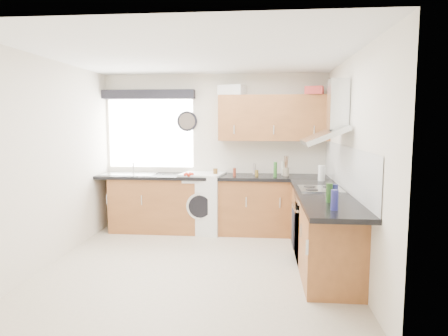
# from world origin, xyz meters

# --- Properties ---
(ground_plane) EXTENTS (3.60, 3.60, 0.00)m
(ground_plane) POSITION_xyz_m (0.00, 0.00, 0.00)
(ground_plane) COLOR beige
(ceiling) EXTENTS (3.60, 3.60, 0.02)m
(ceiling) POSITION_xyz_m (0.00, 0.00, 2.50)
(ceiling) COLOR white
(ceiling) RESTS_ON wall_back
(wall_back) EXTENTS (3.60, 0.02, 2.50)m
(wall_back) POSITION_xyz_m (0.00, 1.80, 1.25)
(wall_back) COLOR silver
(wall_back) RESTS_ON ground_plane
(wall_front) EXTENTS (3.60, 0.02, 2.50)m
(wall_front) POSITION_xyz_m (0.00, -1.80, 1.25)
(wall_front) COLOR silver
(wall_front) RESTS_ON ground_plane
(wall_left) EXTENTS (0.02, 3.60, 2.50)m
(wall_left) POSITION_xyz_m (-1.80, 0.00, 1.25)
(wall_left) COLOR silver
(wall_left) RESTS_ON ground_plane
(wall_right) EXTENTS (0.02, 3.60, 2.50)m
(wall_right) POSITION_xyz_m (1.80, 0.00, 1.25)
(wall_right) COLOR silver
(wall_right) RESTS_ON ground_plane
(window) EXTENTS (1.40, 0.02, 1.10)m
(window) POSITION_xyz_m (-1.05, 1.79, 1.55)
(window) COLOR silver
(window) RESTS_ON wall_back
(window_blind) EXTENTS (1.50, 0.18, 0.14)m
(window_blind) POSITION_xyz_m (-1.05, 1.70, 2.18)
(window_blind) COLOR black
(window_blind) RESTS_ON wall_back
(splashback) EXTENTS (0.01, 3.00, 0.54)m
(splashback) POSITION_xyz_m (1.79, 0.30, 1.18)
(splashback) COLOR white
(splashback) RESTS_ON wall_right
(base_cab_back) EXTENTS (3.00, 0.58, 0.86)m
(base_cab_back) POSITION_xyz_m (-0.10, 1.51, 0.43)
(base_cab_back) COLOR brown
(base_cab_back) RESTS_ON ground_plane
(base_cab_corner) EXTENTS (0.60, 0.60, 0.86)m
(base_cab_corner) POSITION_xyz_m (1.50, 1.50, 0.43)
(base_cab_corner) COLOR brown
(base_cab_corner) RESTS_ON ground_plane
(base_cab_right) EXTENTS (0.58, 2.10, 0.86)m
(base_cab_right) POSITION_xyz_m (1.51, 0.15, 0.43)
(base_cab_right) COLOR brown
(base_cab_right) RESTS_ON ground_plane
(worktop_back) EXTENTS (3.60, 0.62, 0.05)m
(worktop_back) POSITION_xyz_m (0.00, 1.50, 0.89)
(worktop_back) COLOR black
(worktop_back) RESTS_ON base_cab_back
(worktop_right) EXTENTS (0.62, 2.42, 0.05)m
(worktop_right) POSITION_xyz_m (1.50, 0.00, 0.89)
(worktop_right) COLOR black
(worktop_right) RESTS_ON base_cab_right
(sink) EXTENTS (0.84, 0.46, 0.10)m
(sink) POSITION_xyz_m (-1.33, 1.50, 0.95)
(sink) COLOR silver
(sink) RESTS_ON worktop_back
(oven) EXTENTS (0.56, 0.58, 0.85)m
(oven) POSITION_xyz_m (1.50, 0.30, 0.42)
(oven) COLOR black
(oven) RESTS_ON ground_plane
(hob_plate) EXTENTS (0.52, 0.52, 0.01)m
(hob_plate) POSITION_xyz_m (1.50, 0.30, 0.92)
(hob_plate) COLOR silver
(hob_plate) RESTS_ON worktop_right
(extractor_hood) EXTENTS (0.52, 0.78, 0.66)m
(extractor_hood) POSITION_xyz_m (1.60, 0.30, 1.77)
(extractor_hood) COLOR silver
(extractor_hood) RESTS_ON wall_right
(upper_cabinets) EXTENTS (1.70, 0.35, 0.70)m
(upper_cabinets) POSITION_xyz_m (0.95, 1.62, 1.80)
(upper_cabinets) COLOR brown
(upper_cabinets) RESTS_ON wall_back
(washing_machine) EXTENTS (0.73, 0.71, 0.94)m
(washing_machine) POSITION_xyz_m (-0.15, 1.52, 0.47)
(washing_machine) COLOR silver
(washing_machine) RESTS_ON ground_plane
(wall_clock) EXTENTS (0.33, 0.04, 0.33)m
(wall_clock) POSITION_xyz_m (-0.44, 1.76, 1.75)
(wall_clock) COLOR black
(wall_clock) RESTS_ON wall_back
(casserole) EXTENTS (0.45, 0.38, 0.16)m
(casserole) POSITION_xyz_m (0.30, 1.69, 2.23)
(casserole) COLOR silver
(casserole) RESTS_ON upper_cabinets
(storage_box) EXTENTS (0.31, 0.28, 0.12)m
(storage_box) POSITION_xyz_m (1.55, 1.52, 2.21)
(storage_box) COLOR #C13834
(storage_box) RESTS_ON upper_cabinets
(utensil_pot) EXTENTS (0.11, 0.11, 0.13)m
(utensil_pot) POSITION_xyz_m (1.15, 1.51, 0.97)
(utensil_pot) COLOR gray
(utensil_pot) RESTS_ON worktop_back
(kitchen_roll) EXTENTS (0.11, 0.11, 0.22)m
(kitchen_roll) POSITION_xyz_m (1.62, 1.05, 1.02)
(kitchen_roll) COLOR silver
(kitchen_roll) RESTS_ON worktop_right
(tomato_cluster) EXTENTS (0.16, 0.16, 0.06)m
(tomato_cluster) POSITION_xyz_m (-0.33, 1.30, 0.94)
(tomato_cluster) COLOR red
(tomato_cluster) RESTS_ON worktop_back
(jar_0) EXTENTS (0.07, 0.07, 0.11)m
(jar_0) POSITION_xyz_m (0.06, 1.45, 0.96)
(jar_0) COLOR brown
(jar_0) RESTS_ON worktop_back
(jar_1) EXTENTS (0.06, 0.06, 0.09)m
(jar_1) POSITION_xyz_m (0.70, 1.43, 0.96)
(jar_1) COLOR brown
(jar_1) RESTS_ON worktop_back
(jar_2) EXTENTS (0.05, 0.05, 0.17)m
(jar_2) POSITION_xyz_m (0.66, 1.66, 1.00)
(jar_2) COLOR #A7998F
(jar_2) RESTS_ON worktop_back
(jar_3) EXTENTS (0.05, 0.05, 0.12)m
(jar_3) POSITION_xyz_m (0.36, 1.42, 0.97)
(jar_3) COLOR maroon
(jar_3) RESTS_ON worktop_back
(jar_4) EXTENTS (0.05, 0.05, 0.22)m
(jar_4) POSITION_xyz_m (1.11, 1.60, 1.02)
(jar_4) COLOR #BAB39E
(jar_4) RESTS_ON worktop_back
(jar_5) EXTENTS (0.05, 0.05, 0.23)m
(jar_5) POSITION_xyz_m (0.98, 1.36, 1.02)
(jar_5) COLOR #275B20
(jar_5) RESTS_ON worktop_back
(bottle_0) EXTENTS (0.07, 0.07, 0.20)m
(bottle_0) POSITION_xyz_m (1.46, -0.87, 1.01)
(bottle_0) COLOR navy
(bottle_0) RESTS_ON worktop_right
(bottle_1) EXTENTS (0.07, 0.07, 0.20)m
(bottle_1) POSITION_xyz_m (1.47, -0.50, 1.01)
(bottle_1) COLOR #1E4117
(bottle_1) RESTS_ON worktop_right
(bottle_2) EXTENTS (0.07, 0.07, 0.19)m
(bottle_2) POSITION_xyz_m (1.53, -0.47, 1.00)
(bottle_2) COLOR navy
(bottle_2) RESTS_ON worktop_right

